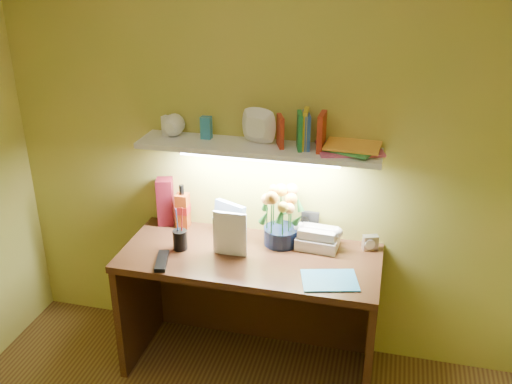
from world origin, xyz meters
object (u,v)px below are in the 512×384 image
whisky_bottle (183,206)px  desk_clock (370,242)px  telephone (318,236)px  desk (250,312)px  flower_bouquet (281,216)px

whisky_bottle → desk_clock: bearing=-0.4°
telephone → desk_clock: 0.29m
desk → desk_clock: desk_clock is taller
desk → telephone: bearing=27.4°
flower_bouquet → telephone: (0.20, 0.01, -0.10)m
desk_clock → desk: bearing=178.7°
flower_bouquet → desk_clock: 0.51m
desk → whisky_bottle: size_ratio=5.25×
desk → telephone: (0.34, 0.18, 0.44)m
flower_bouquet → whisky_bottle: size_ratio=1.28×
desk → telephone: size_ratio=6.22×
desk → desk_clock: size_ratio=16.95×
telephone → desk_clock: telephone is taller
desk → telephone: 0.59m
desk → whisky_bottle: 0.72m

